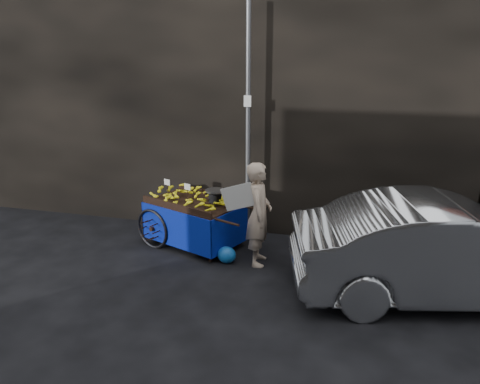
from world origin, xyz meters
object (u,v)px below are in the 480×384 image
(vendor, at_px, (259,214))
(parked_car, at_px, (449,250))
(plastic_bag, at_px, (227,255))
(banana_cart, at_px, (192,206))

(vendor, bearing_deg, parked_car, -105.83)
(plastic_bag, bearing_deg, vendor, 16.27)
(plastic_bag, bearing_deg, banana_cart, 143.11)
(banana_cart, bearing_deg, plastic_bag, -15.35)
(vendor, bearing_deg, plastic_bag, 98.38)
(banana_cart, distance_m, plastic_bag, 1.11)
(plastic_bag, distance_m, parked_car, 3.19)
(banana_cart, relative_size, parked_car, 0.55)
(banana_cart, height_order, parked_car, parked_car)
(banana_cart, xyz_separation_m, parked_car, (3.90, -0.81, -0.01))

